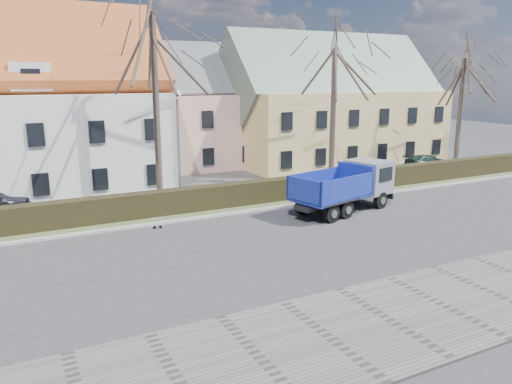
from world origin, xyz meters
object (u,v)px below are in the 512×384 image
streetlight (179,150)px  parked_car_b (427,162)px  dump_truck (341,188)px  cart_frame (153,223)px

streetlight → parked_car_b: streetlight is taller
streetlight → parked_car_b: 22.00m
streetlight → parked_car_b: size_ratio=1.68×
streetlight → parked_car_b: (21.65, 2.83, -2.73)m
dump_truck → streetlight: streetlight is taller
dump_truck → streetlight: 9.05m
dump_truck → parked_car_b: 16.02m
dump_truck → parked_car_b: dump_truck is taller
dump_truck → streetlight: bearing=133.9°
cart_frame → parked_car_b: size_ratio=0.17×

